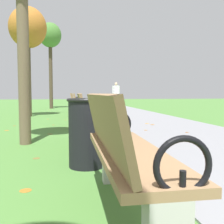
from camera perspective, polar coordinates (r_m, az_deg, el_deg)
The scene contains 11 objects.
paved_walkway at distance 17.31m, azimuth -1.87°, elevation 1.23°, with size 3.15×44.00×0.02m, color gray.
park_bench_2 at distance 1.86m, azimuth 2.25°, elevation -8.75°, with size 0.50×1.61×0.90m.
park_bench_3 at distance 4.39m, azimuth -4.95°, elevation -1.28°, with size 0.51×1.61×0.90m.
park_bench_4 at distance 7.32m, azimuth -7.02°, elevation 0.89°, with size 0.52×1.61×0.90m.
park_bench_5 at distance 9.88m, azimuth -7.82°, elevation 1.73°, with size 0.50×1.61×0.90m.
park_bench_6 at distance 12.48m, azimuth -8.29°, elevation 2.23°, with size 0.52×1.61×0.90m.
tree_3 at distance 10.74m, azimuth -18.16°, elevation 17.16°, with size 1.41×1.41×4.17m.
tree_4 at distance 15.90m, azimuth -13.55°, elevation 15.70°, with size 1.28×1.28×4.97m.
pedestrian_walking at distance 17.73m, azimuth 0.90°, elevation 4.27°, with size 0.53×0.26×1.62m.
trash_bin at distance 3.17m, azimuth -5.61°, elevation -4.51°, with size 0.48×0.48×0.84m.
scattered_leaves at distance 5.24m, azimuth -5.36°, elevation -5.62°, with size 4.65×16.67×0.02m.
Camera 1 is at (-0.89, 0.89, 0.90)m, focal length 41.25 mm.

